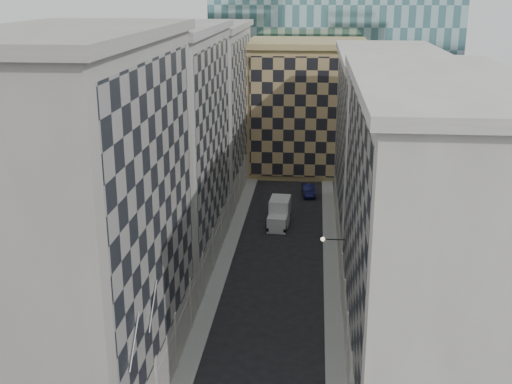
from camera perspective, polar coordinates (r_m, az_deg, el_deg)
The scene contains 12 objects.
sidewalk_west at distance 61.42m, azimuth -3.18°, elevation -7.13°, with size 1.50×100.00×0.15m, color gray.
sidewalk_east at distance 60.86m, azimuth 6.74°, elevation -7.47°, with size 1.50×100.00×0.15m, color gray.
bldg_left_a at distance 41.23m, azimuth -15.12°, elevation -2.79°, with size 10.80×22.80×23.70m.
bldg_left_b at distance 61.54m, azimuth -8.15°, elevation 3.88°, with size 10.80×22.80×22.70m.
bldg_left_c at distance 82.72m, azimuth -4.66°, elevation 7.18°, with size 10.80×22.80×21.70m.
bldg_right_a at distance 43.67m, azimuth 15.02°, elevation -3.73°, with size 10.80×26.80×20.70m.
bldg_right_b at distance 69.41m, azimuth 11.50°, elevation 4.02°, with size 10.80×28.80×19.70m.
tan_block at distance 94.45m, azimuth 4.50°, elevation 7.63°, with size 16.80×14.80×18.80m.
flagpoles_left at distance 37.00m, azimuth -9.92°, elevation -11.38°, with size 0.10×6.33×2.33m.
bracket_lamp at distance 52.89m, azimuth 6.15°, elevation -4.19°, with size 1.98×0.36×0.36m.
box_truck at distance 72.94m, azimuth 2.08°, elevation -1.98°, with size 2.51×5.53×2.97m.
dark_car at distance 83.76m, azimuth 4.67°, elevation 0.18°, with size 1.51×4.33×1.43m, color #0F1039.
Camera 1 is at (3.27, -25.12, 25.80)m, focal length 45.00 mm.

